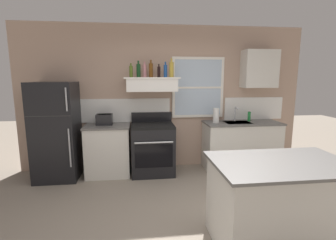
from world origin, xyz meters
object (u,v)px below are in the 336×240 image
(bottle_balsamic_dark, at_px, (159,72))
(kitchen_island, at_px, (279,204))
(bottle_blue_liqueur, at_px, (165,71))
(bottle_amber_wine, at_px, (151,70))
(toaster, at_px, (104,119))
(bottle_champagne_gold_foil, at_px, (171,69))
(paper_towel_roll, at_px, (216,115))
(bottle_dark_green_wine, at_px, (139,70))
(dish_soap_bottle, at_px, (249,116))
(stove_range, at_px, (153,148))
(refrigerator, at_px, (56,131))
(bottle_olive_oil_square, at_px, (131,71))
(bottle_rose_pink, at_px, (145,71))

(bottle_balsamic_dark, relative_size, kitchen_island, 0.16)
(bottle_blue_liqueur, bearing_deg, bottle_amber_wine, 162.91)
(toaster, xyz_separation_m, bottle_blue_liqueur, (1.10, -0.01, 0.85))
(kitchen_island, bearing_deg, bottle_balsamic_dark, 115.42)
(bottle_champagne_gold_foil, xyz_separation_m, paper_towel_roll, (0.84, -0.01, -0.84))
(bottle_champagne_gold_foil, distance_m, paper_towel_roll, 1.19)
(bottle_dark_green_wine, height_order, dish_soap_bottle, bottle_dark_green_wine)
(stove_range, distance_m, dish_soap_bottle, 1.96)
(stove_range, bearing_deg, bottle_dark_green_wine, 164.34)
(refrigerator, distance_m, bottle_olive_oil_square, 1.64)
(bottle_balsamic_dark, height_order, kitchen_island, bottle_balsamic_dark)
(toaster, relative_size, bottle_blue_liqueur, 1.10)
(toaster, height_order, dish_soap_bottle, toaster)
(bottle_dark_green_wine, bearing_deg, bottle_rose_pink, 38.99)
(stove_range, bearing_deg, bottle_rose_pink, 129.02)
(toaster, relative_size, bottle_balsamic_dark, 1.29)
(bottle_dark_green_wine, relative_size, kitchen_island, 0.20)
(toaster, xyz_separation_m, bottle_amber_wine, (0.84, 0.07, 0.86))
(refrigerator, bearing_deg, bottle_balsamic_dark, 2.80)
(refrigerator, xyz_separation_m, bottle_champagne_gold_foil, (2.00, 0.07, 1.05))
(bottle_champagne_gold_foil, height_order, kitchen_island, bottle_champagne_gold_foil)
(toaster, relative_size, bottle_champagne_gold_foil, 0.91)
(bottle_rose_pink, relative_size, bottle_blue_liqueur, 1.01)
(dish_soap_bottle, bearing_deg, bottle_balsamic_dark, -177.60)
(toaster, bearing_deg, bottle_amber_wine, 4.67)
(refrigerator, distance_m, dish_soap_bottle, 3.54)
(bottle_balsamic_dark, xyz_separation_m, bottle_blue_liqueur, (0.12, 0.01, 0.02))
(dish_soap_bottle, bearing_deg, toaster, -178.82)
(bottle_amber_wine, relative_size, kitchen_island, 0.22)
(bottle_amber_wine, bearing_deg, toaster, -175.33)
(bottle_blue_liqueur, distance_m, paper_towel_roll, 1.25)
(bottle_olive_oil_square, relative_size, dish_soap_bottle, 1.34)
(bottle_rose_pink, bearing_deg, toaster, -174.48)
(refrigerator, height_order, dish_soap_bottle, refrigerator)
(bottle_dark_green_wine, relative_size, bottle_amber_wine, 0.93)
(bottle_blue_liqueur, bearing_deg, bottle_dark_green_wine, -179.06)
(toaster, bearing_deg, bottle_champagne_gold_foil, -1.51)
(refrigerator, relative_size, kitchen_island, 1.19)
(bottle_olive_oil_square, bearing_deg, bottle_champagne_gold_foil, -1.08)
(bottle_rose_pink, relative_size, bottle_amber_wine, 0.90)
(bottle_blue_liqueur, bearing_deg, bottle_balsamic_dark, -175.86)
(bottle_amber_wine, relative_size, paper_towel_roll, 1.13)
(bottle_dark_green_wine, relative_size, paper_towel_roll, 1.05)
(stove_range, distance_m, bottle_olive_oil_square, 1.43)
(bottle_blue_liqueur, height_order, dish_soap_bottle, bottle_blue_liqueur)
(refrigerator, relative_size, paper_towel_roll, 6.18)
(bottle_blue_liqueur, relative_size, dish_soap_bottle, 1.50)
(toaster, height_order, bottle_olive_oil_square, bottle_olive_oil_square)
(refrigerator, distance_m, stove_range, 1.69)
(toaster, bearing_deg, bottle_balsamic_dark, -1.02)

